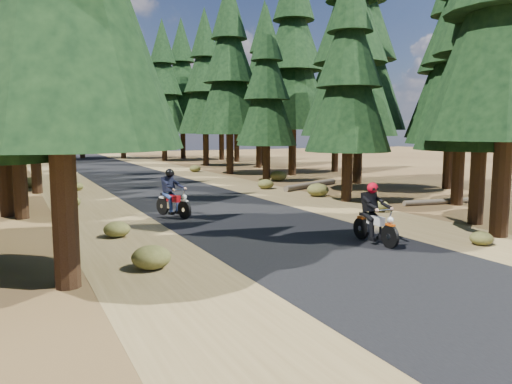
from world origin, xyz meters
The scene contains 10 objects.
ground centered at (0.00, 0.00, 0.00)m, with size 120.00×120.00×0.00m, color #452D18.
road centered at (0.00, 5.00, 0.01)m, with size 6.00×100.00×0.01m, color black.
shoulder_l centered at (-4.60, 5.00, 0.00)m, with size 3.20×100.00×0.01m, color brown.
shoulder_r centered at (4.60, 5.00, 0.00)m, with size 3.20×100.00×0.01m, color brown.
pine_forest centered at (-0.02, 21.05, 7.89)m, with size 34.59×55.08×16.32m.
log_near centered at (7.54, 9.73, 0.16)m, with size 0.32×0.32×5.05m, color #4C4233.
log_far centered at (9.27, 1.90, 0.12)m, with size 0.24×0.24×3.84m, color #4C4233.
understory_shrubs centered at (1.36, 8.13, 0.28)m, with size 15.26×32.27×0.64m.
rider_lead centered at (1.66, -2.80, 0.58)m, with size 0.61×1.96×1.74m.
rider_follow centered at (-2.19, 4.01, 0.60)m, with size 1.28×2.09×1.79m.
Camera 1 is at (-7.58, -13.77, 3.24)m, focal length 35.00 mm.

